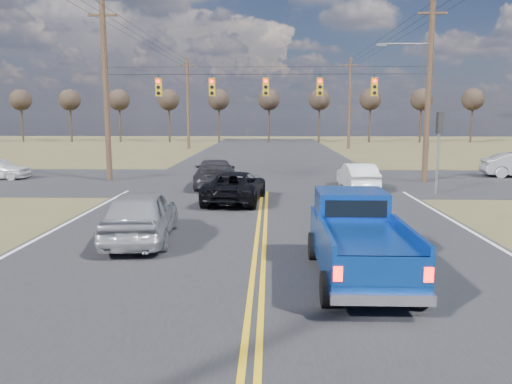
{
  "coord_description": "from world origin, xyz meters",
  "views": [
    {
      "loc": [
        0.29,
        -10.3,
        3.75
      ],
      "look_at": [
        -0.14,
        4.27,
        1.5
      ],
      "focal_mm": 35.0,
      "sensor_mm": 36.0,
      "label": 1
    }
  ],
  "objects_px": {
    "pickup_truck": "(358,240)",
    "dgrey_car_queue": "(215,173)",
    "white_car_queue": "(357,176)",
    "black_suv": "(235,187)",
    "silver_suv": "(141,215)"
  },
  "relations": [
    {
      "from": "pickup_truck",
      "to": "white_car_queue",
      "type": "distance_m",
      "value": 14.32
    },
    {
      "from": "pickup_truck",
      "to": "black_suv",
      "type": "bearing_deg",
      "value": 109.42
    },
    {
      "from": "pickup_truck",
      "to": "dgrey_car_queue",
      "type": "bearing_deg",
      "value": 108.78
    },
    {
      "from": "black_suv",
      "to": "white_car_queue",
      "type": "bearing_deg",
      "value": -140.79
    },
    {
      "from": "black_suv",
      "to": "dgrey_car_queue",
      "type": "relative_size",
      "value": 0.96
    },
    {
      "from": "dgrey_car_queue",
      "to": "pickup_truck",
      "type": "bearing_deg",
      "value": 104.42
    },
    {
      "from": "pickup_truck",
      "to": "white_car_queue",
      "type": "height_order",
      "value": "pickup_truck"
    },
    {
      "from": "silver_suv",
      "to": "white_car_queue",
      "type": "height_order",
      "value": "silver_suv"
    },
    {
      "from": "pickup_truck",
      "to": "white_car_queue",
      "type": "xyz_separation_m",
      "value": [
        2.41,
        14.12,
        -0.24
      ]
    },
    {
      "from": "white_car_queue",
      "to": "dgrey_car_queue",
      "type": "height_order",
      "value": "dgrey_car_queue"
    },
    {
      "from": "pickup_truck",
      "to": "black_suv",
      "type": "height_order",
      "value": "pickup_truck"
    },
    {
      "from": "white_car_queue",
      "to": "pickup_truck",
      "type": "bearing_deg",
      "value": 77.72
    },
    {
      "from": "white_car_queue",
      "to": "dgrey_car_queue",
      "type": "relative_size",
      "value": 0.81
    },
    {
      "from": "pickup_truck",
      "to": "white_car_queue",
      "type": "bearing_deg",
      "value": 80.43
    },
    {
      "from": "black_suv",
      "to": "white_car_queue",
      "type": "xyz_separation_m",
      "value": [
        5.96,
        3.98,
        -0.0
      ]
    }
  ]
}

